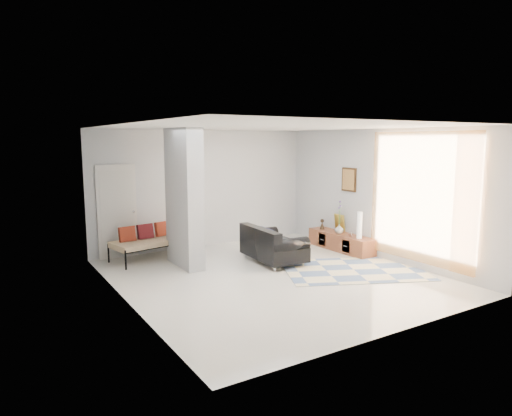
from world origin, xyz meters
TOP-DOWN VIEW (x-y plane):
  - floor at (0.00, 0.00)m, footprint 6.00×6.00m
  - ceiling at (0.00, 0.00)m, footprint 6.00×6.00m
  - wall_back at (0.00, 3.00)m, footprint 6.00×0.00m
  - wall_front at (0.00, -3.00)m, footprint 6.00×0.00m
  - wall_left at (-2.75, 0.00)m, footprint 0.00×6.00m
  - wall_right at (2.75, 0.00)m, footprint 0.00×6.00m
  - partition_column at (-1.10, 1.60)m, footprint 0.35×1.20m
  - hallway_door at (-2.10, 2.96)m, footprint 0.85×0.06m
  - curtain at (2.67, -1.15)m, footprint 0.00×2.55m
  - wall_art at (2.72, 0.90)m, footprint 0.04×0.45m
  - media_console at (2.52, 0.90)m, footprint 0.45×1.85m
  - loveseat at (0.54, 0.87)m, footprint 0.95×1.54m
  - daybed at (-1.46, 2.47)m, footprint 1.98×1.14m
  - area_rug at (1.60, -0.50)m, footprint 3.22×2.77m
  - cylinder_lamp at (2.50, 0.29)m, footprint 0.11×0.11m
  - bronze_figurine at (2.47, 1.53)m, footprint 0.14×0.14m
  - vase at (2.47, 0.91)m, footprint 0.23×0.23m

SIDE VIEW (x-z plane):
  - floor at x=0.00m, z-range 0.00..0.00m
  - area_rug at x=1.60m, z-range 0.00..0.01m
  - media_console at x=2.52m, z-range -0.20..0.60m
  - loveseat at x=0.54m, z-range -0.02..0.74m
  - daybed at x=-1.46m, z-range 0.03..0.80m
  - vase at x=2.47m, z-range 0.40..0.62m
  - bronze_figurine at x=2.47m, z-range 0.40..0.65m
  - cylinder_lamp at x=2.50m, z-range 0.40..0.99m
  - hallway_door at x=-2.10m, z-range 0.00..2.04m
  - partition_column at x=-1.10m, z-range 0.00..2.80m
  - wall_back at x=0.00m, z-range -1.60..4.40m
  - wall_front at x=0.00m, z-range -1.60..4.40m
  - wall_left at x=-2.75m, z-range -1.60..4.40m
  - wall_right at x=2.75m, z-range -1.60..4.40m
  - curtain at x=2.67m, z-range 0.17..2.72m
  - wall_art at x=2.72m, z-range 1.38..1.92m
  - ceiling at x=0.00m, z-range 2.80..2.80m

